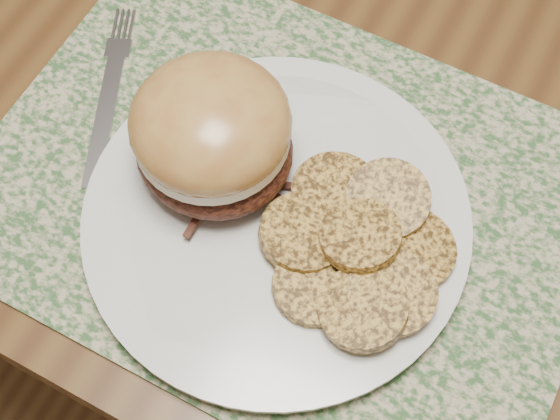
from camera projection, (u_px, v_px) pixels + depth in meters
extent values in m
plane|color=brown|center=(430.00, 318.00, 1.32)|extent=(3.50, 3.50, 0.00)
cube|color=#30532A|center=(286.00, 195.00, 0.58)|extent=(0.45, 0.33, 0.00)
cylinder|color=silver|center=(277.00, 220.00, 0.56)|extent=(0.26, 0.26, 0.02)
ellipsoid|color=black|center=(214.00, 149.00, 0.55)|extent=(0.14, 0.13, 0.05)
cylinder|color=beige|center=(212.00, 132.00, 0.53)|extent=(0.13, 0.13, 0.01)
ellipsoid|color=#A27335|center=(210.00, 122.00, 0.52)|extent=(0.13, 0.13, 0.06)
cylinder|color=#BD8C37|center=(335.00, 192.00, 0.55)|extent=(0.08, 0.09, 0.01)
cylinder|color=#BD8C37|center=(388.00, 199.00, 0.54)|extent=(0.07, 0.07, 0.02)
cylinder|color=#BD8C37|center=(410.00, 248.00, 0.53)|extent=(0.09, 0.09, 0.02)
cylinder|color=#BD8C37|center=(302.00, 233.00, 0.53)|extent=(0.07, 0.07, 0.02)
cylinder|color=#BD8C37|center=(360.00, 236.00, 0.52)|extent=(0.07, 0.07, 0.02)
cylinder|color=#BD8C37|center=(392.00, 292.00, 0.51)|extent=(0.07, 0.07, 0.02)
cylinder|color=#BD8C37|center=(315.00, 285.00, 0.52)|extent=(0.07, 0.07, 0.02)
cylinder|color=#BD8C37|center=(363.00, 308.00, 0.51)|extent=(0.08, 0.08, 0.02)
cube|color=#B5B5BC|center=(104.00, 121.00, 0.60)|extent=(0.06, 0.11, 0.00)
cube|color=#B5B5BC|center=(118.00, 49.00, 0.63)|extent=(0.03, 0.03, 0.00)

